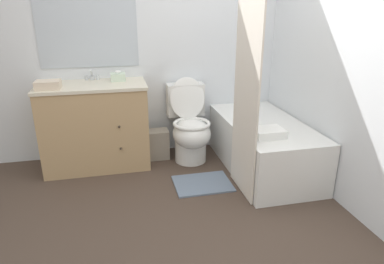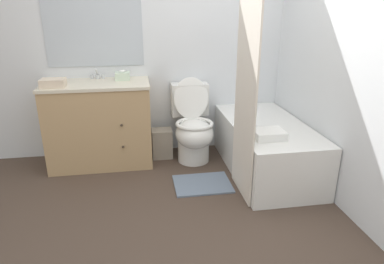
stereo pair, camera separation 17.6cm
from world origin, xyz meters
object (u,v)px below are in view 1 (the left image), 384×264
object	(u,v)px
vanity_cabinet	(96,125)
hand_towel_folded	(48,85)
wastebasket	(159,144)
tissue_box	(118,77)
sink_faucet	(92,77)
bath_towel_folded	(268,132)
toilet	(190,128)
bath_mat	(202,184)
bathtub	(263,145)

from	to	relation	value
vanity_cabinet	hand_towel_folded	world-z (taller)	hand_towel_folded
wastebasket	tissue_box	size ratio (longest dim) A/B	2.19
sink_faucet	bath_towel_folded	distance (m)	1.83
hand_towel_folded	bath_towel_folded	distance (m)	2.01
toilet	hand_towel_folded	size ratio (longest dim) A/B	3.98
wastebasket	tissue_box	xyz separation A→B (m)	(-0.37, 0.07, 0.74)
hand_towel_folded	bath_mat	world-z (taller)	hand_towel_folded
vanity_cabinet	toilet	world-z (taller)	toilet
bathtub	bath_towel_folded	bearing A→B (deg)	-109.87
bath_towel_folded	hand_towel_folded	bearing A→B (deg)	159.70
bathtub	bath_mat	bearing A→B (deg)	-162.62
toilet	tissue_box	world-z (taller)	tissue_box
sink_faucet	bathtub	world-z (taller)	sink_faucet
vanity_cabinet	hand_towel_folded	distance (m)	0.60
hand_towel_folded	wastebasket	bearing A→B (deg)	9.75
vanity_cabinet	bath_mat	world-z (taller)	vanity_cabinet
vanity_cabinet	sink_faucet	bearing A→B (deg)	90.00
wastebasket	bath_mat	world-z (taller)	wastebasket
sink_faucet	bath_mat	xyz separation A→B (m)	(0.94, -0.84, -0.88)
tissue_box	hand_towel_folded	distance (m)	0.67
sink_faucet	bathtub	xyz separation A→B (m)	(1.62, -0.63, -0.64)
toilet	bath_towel_folded	world-z (taller)	toilet
sink_faucet	bath_mat	world-z (taller)	sink_faucet
hand_towel_folded	bathtub	bearing A→B (deg)	-8.79
sink_faucet	toilet	distance (m)	1.12
vanity_cabinet	bath_towel_folded	size ratio (longest dim) A/B	3.96
wastebasket	tissue_box	bearing A→B (deg)	169.22
bathtub	tissue_box	bearing A→B (deg)	158.03
hand_towel_folded	bath_mat	size ratio (longest dim) A/B	0.42
toilet	bathtub	xyz separation A→B (m)	(0.67, -0.36, -0.11)
vanity_cabinet	bath_mat	bearing A→B (deg)	-34.67
bath_mat	wastebasket	bearing A→B (deg)	114.40
vanity_cabinet	toilet	bearing A→B (deg)	-4.61
toilet	bath_towel_folded	size ratio (longest dim) A/B	3.31
toilet	bath_towel_folded	bearing A→B (deg)	-54.35
wastebasket	tissue_box	distance (m)	0.83
vanity_cabinet	tissue_box	distance (m)	0.54
wastebasket	hand_towel_folded	size ratio (longest dim) A/B	1.45
toilet	hand_towel_folded	distance (m)	1.42
toilet	bathtub	world-z (taller)	toilet
bath_towel_folded	bath_mat	distance (m)	0.77
bathtub	bath_towel_folded	xyz separation A→B (m)	(-0.14, -0.38, 0.28)
wastebasket	hand_towel_folded	bearing A→B (deg)	-170.25
bathtub	bath_towel_folded	world-z (taller)	bath_towel_folded
bathtub	toilet	bearing A→B (deg)	151.42
toilet	wastebasket	world-z (taller)	toilet
hand_towel_folded	bath_mat	distance (m)	1.66
wastebasket	vanity_cabinet	bearing A→B (deg)	-176.54
wastebasket	hand_towel_folded	world-z (taller)	hand_towel_folded
bath_towel_folded	wastebasket	bearing A→B (deg)	134.90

